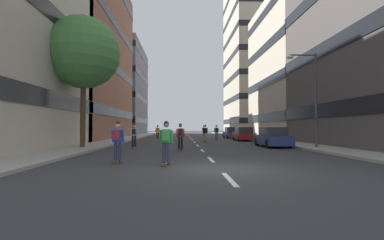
{
  "coord_description": "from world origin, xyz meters",
  "views": [
    {
      "loc": [
        -1.45,
        -10.2,
        1.53
      ],
      "look_at": [
        0.0,
        23.73,
        2.38
      ],
      "focal_mm": 26.22,
      "sensor_mm": 36.0,
      "label": 1
    }
  ],
  "objects_px": {
    "parked_car_far": "(272,138)",
    "skater_3": "(217,131)",
    "street_tree_near": "(84,53)",
    "skater_2": "(205,132)",
    "skater_5": "(204,130)",
    "streetlamp_right": "(311,90)",
    "parked_car_near": "(244,134)",
    "skater_4": "(166,140)",
    "skater_1": "(180,135)",
    "skater_6": "(158,131)",
    "skater_7": "(134,134)",
    "parked_car_mid": "(231,133)",
    "skater_0": "(118,139)"
  },
  "relations": [
    {
      "from": "skater_4",
      "to": "skater_2",
      "type": "bearing_deg",
      "value": 79.89
    },
    {
      "from": "parked_car_near",
      "to": "skater_6",
      "type": "height_order",
      "value": "skater_6"
    },
    {
      "from": "skater_1",
      "to": "skater_7",
      "type": "bearing_deg",
      "value": 149.03
    },
    {
      "from": "skater_3",
      "to": "skater_5",
      "type": "distance_m",
      "value": 10.86
    },
    {
      "from": "skater_6",
      "to": "skater_4",
      "type": "bearing_deg",
      "value": -84.64
    },
    {
      "from": "skater_3",
      "to": "skater_5",
      "type": "height_order",
      "value": "same"
    },
    {
      "from": "skater_2",
      "to": "skater_5",
      "type": "distance_m",
      "value": 13.77
    },
    {
      "from": "parked_car_mid",
      "to": "parked_car_near",
      "type": "bearing_deg",
      "value": -90.0
    },
    {
      "from": "skater_0",
      "to": "skater_4",
      "type": "bearing_deg",
      "value": -21.81
    },
    {
      "from": "parked_car_near",
      "to": "skater_1",
      "type": "distance_m",
      "value": 14.56
    },
    {
      "from": "streetlamp_right",
      "to": "skater_5",
      "type": "distance_m",
      "value": 24.72
    },
    {
      "from": "skater_6",
      "to": "parked_car_near",
      "type": "bearing_deg",
      "value": -24.35
    },
    {
      "from": "parked_car_mid",
      "to": "skater_1",
      "type": "bearing_deg",
      "value": -109.43
    },
    {
      "from": "parked_car_mid",
      "to": "skater_7",
      "type": "distance_m",
      "value": 20.96
    },
    {
      "from": "street_tree_near",
      "to": "skater_6",
      "type": "distance_m",
      "value": 17.25
    },
    {
      "from": "parked_car_mid",
      "to": "skater_3",
      "type": "xyz_separation_m",
      "value": [
        -2.93,
        -6.55,
        0.32
      ]
    },
    {
      "from": "skater_1",
      "to": "skater_3",
      "type": "relative_size",
      "value": 1.0
    },
    {
      "from": "streetlamp_right",
      "to": "skater_0",
      "type": "relative_size",
      "value": 3.65
    },
    {
      "from": "skater_1",
      "to": "skater_5",
      "type": "bearing_deg",
      "value": 81.55
    },
    {
      "from": "skater_4",
      "to": "skater_6",
      "type": "xyz_separation_m",
      "value": [
        -2.29,
        24.41,
        -0.03
      ]
    },
    {
      "from": "street_tree_near",
      "to": "skater_2",
      "type": "relative_size",
      "value": 5.17
    },
    {
      "from": "skater_5",
      "to": "skater_7",
      "type": "bearing_deg",
      "value": -107.32
    },
    {
      "from": "skater_3",
      "to": "skater_6",
      "type": "xyz_separation_m",
      "value": [
        -7.06,
        3.6,
        -0.03
      ]
    },
    {
      "from": "street_tree_near",
      "to": "skater_6",
      "type": "relative_size",
      "value": 5.17
    },
    {
      "from": "skater_5",
      "to": "parked_car_far",
      "type": "bearing_deg",
      "value": -80.82
    },
    {
      "from": "parked_car_mid",
      "to": "skater_2",
      "type": "height_order",
      "value": "skater_2"
    },
    {
      "from": "street_tree_near",
      "to": "skater_3",
      "type": "relative_size",
      "value": 5.17
    },
    {
      "from": "parked_car_near",
      "to": "skater_0",
      "type": "relative_size",
      "value": 2.47
    },
    {
      "from": "streetlamp_right",
      "to": "skater_6",
      "type": "xyz_separation_m",
      "value": [
        -11.92,
        16.67,
        -3.15
      ]
    },
    {
      "from": "parked_car_mid",
      "to": "parked_car_far",
      "type": "distance_m",
      "value": 17.26
    },
    {
      "from": "streetlamp_right",
      "to": "skater_6",
      "type": "distance_m",
      "value": 20.73
    },
    {
      "from": "skater_2",
      "to": "street_tree_near",
      "type": "bearing_deg",
      "value": -135.5
    },
    {
      "from": "skater_3",
      "to": "skater_6",
      "type": "relative_size",
      "value": 1.0
    },
    {
      "from": "street_tree_near",
      "to": "streetlamp_right",
      "type": "distance_m",
      "value": 16.12
    },
    {
      "from": "skater_1",
      "to": "skater_6",
      "type": "relative_size",
      "value": 1.0
    },
    {
      "from": "parked_car_near",
      "to": "parked_car_mid",
      "type": "relative_size",
      "value": 1.0
    },
    {
      "from": "streetlamp_right",
      "to": "skater_3",
      "type": "xyz_separation_m",
      "value": [
        -4.86,
        13.07,
        -3.12
      ]
    },
    {
      "from": "skater_2",
      "to": "skater_6",
      "type": "bearing_deg",
      "value": 130.25
    },
    {
      "from": "skater_7",
      "to": "skater_5",
      "type": "bearing_deg",
      "value": 72.68
    },
    {
      "from": "skater_3",
      "to": "streetlamp_right",
      "type": "bearing_deg",
      "value": -69.59
    },
    {
      "from": "parked_car_near",
      "to": "parked_car_mid",
      "type": "xyz_separation_m",
      "value": [
        0.0,
        7.47,
        0.0
      ]
    },
    {
      "from": "parked_car_far",
      "to": "skater_2",
      "type": "relative_size",
      "value": 2.47
    },
    {
      "from": "street_tree_near",
      "to": "skater_2",
      "type": "xyz_separation_m",
      "value": [
        9.45,
        9.28,
        -5.79
      ]
    },
    {
      "from": "skater_5",
      "to": "parked_car_near",
      "type": "bearing_deg",
      "value": -73.52
    },
    {
      "from": "skater_5",
      "to": "streetlamp_right",
      "type": "bearing_deg",
      "value": -77.25
    },
    {
      "from": "parked_car_far",
      "to": "street_tree_near",
      "type": "xyz_separation_m",
      "value": [
        -13.95,
        -1.45,
        6.07
      ]
    },
    {
      "from": "street_tree_near",
      "to": "skater_4",
      "type": "relative_size",
      "value": 5.17
    },
    {
      "from": "parked_car_near",
      "to": "skater_0",
      "type": "xyz_separation_m",
      "value": [
        -9.81,
        -19.05,
        0.32
      ]
    },
    {
      "from": "parked_car_mid",
      "to": "parked_car_far",
      "type": "bearing_deg",
      "value": -90.0
    },
    {
      "from": "parked_car_far",
      "to": "skater_3",
      "type": "distance_m",
      "value": 11.11
    }
  ]
}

